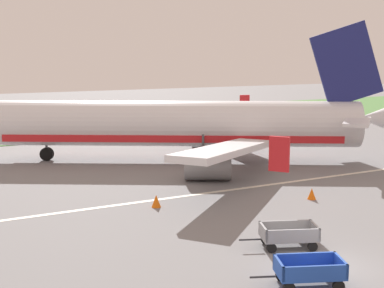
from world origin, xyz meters
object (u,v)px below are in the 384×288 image
baggage_cart_nearest (309,271)px  traffic_cone_near_plane (156,201)px  airplane (185,125)px  traffic_cone_mid_apron (312,194)px  baggage_cart_second_in_row (289,235)px

baggage_cart_nearest → traffic_cone_near_plane: 12.47m
airplane → baggage_cart_nearest: 24.60m
traffic_cone_near_plane → airplane: bearing=56.1°
traffic_cone_near_plane → traffic_cone_mid_apron: 9.50m
baggage_cart_nearest → baggage_cart_second_in_row: (1.84, 3.66, 0.00)m
airplane → baggage_cart_second_in_row: 20.62m
airplane → baggage_cart_nearest: bearing=-105.6°
traffic_cone_mid_apron → airplane: bearing=96.5°
baggage_cart_nearest → traffic_cone_near_plane: bearing=94.1°
airplane → baggage_cart_nearest: size_ratio=9.64×
traffic_cone_near_plane → traffic_cone_mid_apron: (9.08, -2.79, -0.02)m
airplane → traffic_cone_near_plane: (-7.49, -11.14, -2.69)m
baggage_cart_second_in_row → traffic_cone_mid_apron: baggage_cart_second_in_row is taller
airplane → traffic_cone_near_plane: airplane is taller
baggage_cart_second_in_row → traffic_cone_mid_apron: size_ratio=5.23×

